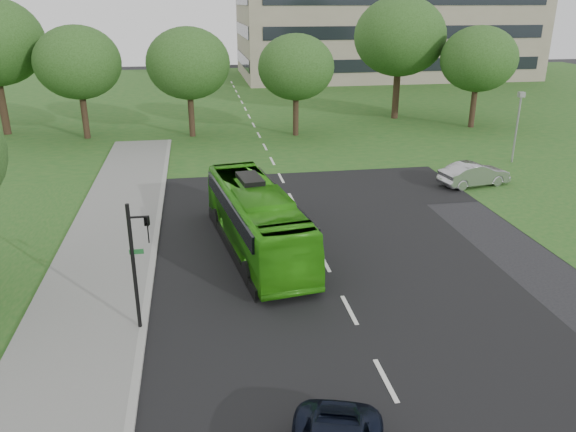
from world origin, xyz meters
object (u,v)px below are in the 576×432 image
object	(u,v)px
tree_park_d	(400,37)
bus	(257,219)
tree_park_c	(296,67)
traffic_light	(137,258)
tree_park_e	(479,59)
sedan	(474,174)
tree_park_b	(188,64)
camera_pole	(518,118)
tree_park_a	(78,63)

from	to	relation	value
tree_park_d	bus	world-z (taller)	tree_park_d
tree_park_c	traffic_light	bearing A→B (deg)	-109.93
tree_park_e	sedan	distance (m)	17.81
tree_park_b	camera_pole	size ratio (longest dim) A/B	1.80
tree_park_d	tree_park_a	bearing A→B (deg)	-171.91
tree_park_d	tree_park_e	world-z (taller)	tree_park_d
tree_park_b	tree_park_c	bearing A→B (deg)	-6.78
tree_park_a	tree_park_c	size ratio (longest dim) A/B	1.09
tree_park_c	traffic_light	size ratio (longest dim) A/B	1.78
tree_park_c	traffic_light	xyz separation A→B (m)	(-10.02, -27.64, -2.76)
tree_park_a	sedan	bearing A→B (deg)	-33.69
tree_park_e	tree_park_c	bearing A→B (deg)	-177.78
tree_park_b	camera_pole	xyz separation A→B (m)	(21.32, -11.42, -2.67)
tree_park_e	bus	bearing A→B (deg)	-133.32
tree_park_d	tree_park_e	xyz separation A→B (m)	(5.20, -4.86, -1.55)
tree_park_a	tree_park_b	world-z (taller)	tree_park_a
tree_park_e	sedan	size ratio (longest dim) A/B	2.00
tree_park_c	camera_pole	world-z (taller)	tree_park_c
tree_park_c	camera_pole	size ratio (longest dim) A/B	1.69
tree_park_c	bus	xyz separation A→B (m)	(-5.60, -21.79, -3.96)
sedan	tree_park_e	bearing A→B (deg)	-36.79
tree_park_a	bus	bearing A→B (deg)	-64.94
tree_park_a	bus	world-z (taller)	tree_park_a
tree_park_a	sedan	size ratio (longest dim) A/B	2.05
tree_park_a	bus	size ratio (longest dim) A/B	0.84
tree_park_b	tree_park_e	xyz separation A→B (m)	(23.80, -0.38, 0.00)
tree_park_d	sedan	bearing A→B (deg)	-96.37
tree_park_c	bus	size ratio (longest dim) A/B	0.78
tree_park_b	traffic_light	size ratio (longest dim) A/B	1.90
tree_park_a	tree_park_d	distance (m)	27.18
sedan	camera_pole	world-z (taller)	camera_pole
sedan	tree_park_b	bearing A→B (deg)	35.14
camera_pole	traffic_light	bearing A→B (deg)	-167.03
tree_park_d	camera_pole	distance (m)	16.66
tree_park_b	traffic_light	bearing A→B (deg)	-93.48
tree_park_a	tree_park_e	xyz separation A→B (m)	(32.07, -1.04, -0.13)
camera_pole	tree_park_c	bearing A→B (deg)	117.57
tree_park_d	traffic_light	size ratio (longest dim) A/B	2.40
tree_park_b	sedan	size ratio (longest dim) A/B	2.01
bus	tree_park_d	bearing A→B (deg)	51.18
tree_park_e	bus	distance (m)	31.07
bus	traffic_light	size ratio (longest dim) A/B	2.29
tree_park_c	traffic_light	world-z (taller)	tree_park_c
traffic_light	tree_park_a	bearing A→B (deg)	125.09
tree_park_e	sedan	world-z (taller)	tree_park_e
tree_park_b	bus	distance (m)	23.33
tree_park_a	tree_park_b	size ratio (longest dim) A/B	1.02
tree_park_d	traffic_light	xyz separation A→B (m)	(-20.35, -33.10, -4.64)
sedan	camera_pole	distance (m)	7.00
bus	traffic_light	world-z (taller)	traffic_light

